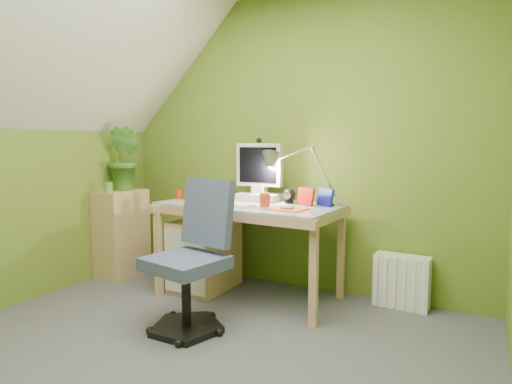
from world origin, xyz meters
The scene contains 21 objects.
floor centered at (0.00, 0.00, -0.01)m, with size 3.20×3.20×0.01m, color #4B4B50.
wall_back centered at (0.00, 1.60, 1.20)m, with size 3.20×0.01×2.40m, color olive.
slope_ceiling centered at (-1.00, 0.00, 1.85)m, with size 1.10×3.20×1.10m, color white.
desk centered at (-0.16, 1.18, 0.37)m, with size 1.37×0.69×0.73m, color tan, non-canonical shape.
monitor centered at (-0.16, 1.36, 0.99)m, with size 0.38×0.22×0.52m, color beige, non-canonical shape.
speaker_left centered at (-0.43, 1.34, 0.80)m, with size 0.11×0.11×0.13m, color black, non-canonical shape.
speaker_right centered at (0.11, 1.34, 0.79)m, with size 0.10×0.10×0.11m, color black, non-canonical shape.
keyboard centered at (-0.24, 1.04, 0.75)m, with size 0.43×0.14×0.02m, color white.
mousepad centered at (0.22, 1.04, 0.74)m, with size 0.26×0.19×0.01m, color #DD4E22.
mouse centered at (0.22, 1.04, 0.75)m, with size 0.11×0.07×0.04m, color silver.
amber_tumbler centered at (0.02, 1.10, 0.78)m, with size 0.08×0.08×0.10m, color maroon.
candle_cluster centered at (-0.76, 1.19, 0.80)m, with size 0.16×0.14×0.12m, color #AB370E, non-canonical shape.
photo_frame_red centered at (0.26, 1.30, 0.80)m, with size 0.15×0.02×0.13m, color #A81811.
photo_frame_blue centered at (0.40, 1.34, 0.80)m, with size 0.15×0.02×0.13m, color #151C93.
photo_frame_green centered at (-0.56, 1.32, 0.80)m, with size 0.15×0.02×0.13m, color beige.
desk_lamp centered at (0.29, 1.36, 1.06)m, with size 0.61×0.26×0.66m, color #B6B7BB, non-canonical shape.
side_ledge centered at (-1.45, 1.13, 0.39)m, with size 0.29×0.44×0.77m, color tan.
potted_plant centered at (-1.43, 1.18, 1.06)m, with size 0.31×0.25×0.57m, color #3B6F25.
green_cup centered at (-1.43, 0.98, 0.82)m, with size 0.07×0.07×0.09m, color #528A39.
task_chair centered at (-0.21, 0.44, 0.45)m, with size 0.50×0.50×0.91m, color #3E4765, non-canonical shape.
radiator centered at (0.94, 1.50, 0.19)m, with size 0.39×0.15×0.39m, color silver.
Camera 1 is at (1.41, -1.67, 1.19)m, focal length 30.00 mm.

